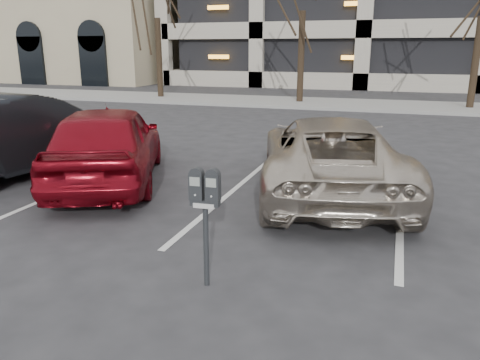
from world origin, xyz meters
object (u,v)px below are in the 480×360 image
object	(u,v)px
car_dark	(19,133)
car_red	(108,143)
parking_meter	(205,199)
suv_silver	(330,155)

from	to	relation	value
car_dark	car_red	bearing A→B (deg)	-171.75
parking_meter	car_red	size ratio (longest dim) A/B	0.29
car_red	car_dark	world-z (taller)	car_dark
car_red	car_dark	bearing A→B (deg)	-25.88
parking_meter	suv_silver	distance (m)	3.80
suv_silver	car_red	distance (m)	4.02
parking_meter	car_dark	bearing A→B (deg)	145.69
parking_meter	car_dark	world-z (taller)	car_dark
suv_silver	car_dark	xyz separation A→B (m)	(-6.02, -0.59, 0.14)
parking_meter	suv_silver	world-z (taller)	suv_silver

